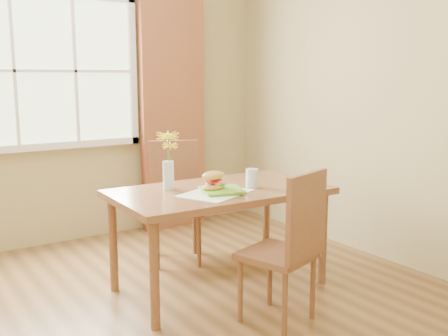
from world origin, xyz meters
name	(u,v)px	position (x,y,z in m)	size (l,w,h in m)	color
room	(142,96)	(0.00, 0.00, 1.35)	(4.24, 3.84, 2.74)	brown
window	(45,71)	(0.00, 1.87, 1.50)	(1.62, 0.06, 1.32)	#B3C897
curtain_right	(173,114)	(1.15, 1.78, 1.10)	(0.65, 0.08, 2.20)	maroon
dining_table	(220,199)	(0.68, 0.27, 0.63)	(1.46, 0.85, 0.70)	brown
chair_near	(289,242)	(0.71, -0.43, 0.51)	(0.48, 0.48, 0.93)	brown
chair_far	(176,195)	(0.72, 0.96, 0.52)	(0.52, 0.52, 0.95)	brown
placemat	(215,193)	(0.57, 0.15, 0.71)	(0.45, 0.33, 0.01)	#E4F0CB
plate	(222,191)	(0.62, 0.15, 0.72)	(0.26, 0.26, 0.01)	#76C230
croissant_sandwich	(214,181)	(0.58, 0.18, 0.78)	(0.18, 0.13, 0.13)	#E3B44D
water_glass	(252,179)	(0.89, 0.17, 0.76)	(0.09, 0.09, 0.13)	silver
flower_vase	(168,155)	(0.39, 0.45, 0.94)	(0.16, 0.16, 0.39)	silver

